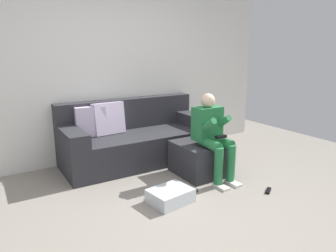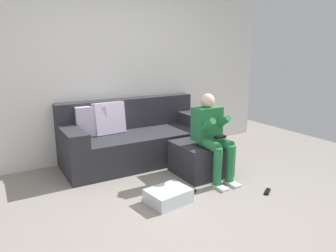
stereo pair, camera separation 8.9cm
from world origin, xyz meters
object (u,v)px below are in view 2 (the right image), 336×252
at_px(storage_bin, 168,196).
at_px(person_seated, 212,132).
at_px(ottoman, 200,158).
at_px(remote_near_ottoman, 267,192).
at_px(remote_by_storage_bin, 192,194).
at_px(couch_sectional, 135,139).

bearing_deg(storage_bin, person_seated, 20.61).
xyz_separation_m(ottoman, person_seated, (0.03, -0.18, 0.39)).
height_order(person_seated, remote_near_ottoman, person_seated).
height_order(ottoman, storage_bin, ottoman).
distance_m(person_seated, remote_near_ottoman, 0.94).
bearing_deg(remote_by_storage_bin, person_seated, -2.33).
height_order(couch_sectional, remote_near_ottoman, couch_sectional).
xyz_separation_m(ottoman, remote_by_storage_bin, (-0.45, -0.46, -0.20)).
distance_m(storage_bin, remote_by_storage_bin, 0.33).
bearing_deg(remote_near_ottoman, person_seated, 81.54).
height_order(couch_sectional, ottoman, couch_sectional).
relative_size(couch_sectional, storage_bin, 4.86).
bearing_deg(ottoman, remote_near_ottoman, -68.88).
relative_size(person_seated, storage_bin, 2.44).
height_order(remote_near_ottoman, remote_by_storage_bin, same).
distance_m(storage_bin, remote_near_ottoman, 1.16).
height_order(couch_sectional, remote_by_storage_bin, couch_sectional).
relative_size(ottoman, remote_by_storage_bin, 3.50).
relative_size(storage_bin, remote_near_ottoman, 2.81).
distance_m(ottoman, person_seated, 0.43).
distance_m(person_seated, storage_bin, 1.00).
xyz_separation_m(remote_near_ottoman, remote_by_storage_bin, (-0.78, 0.39, 0.00)).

